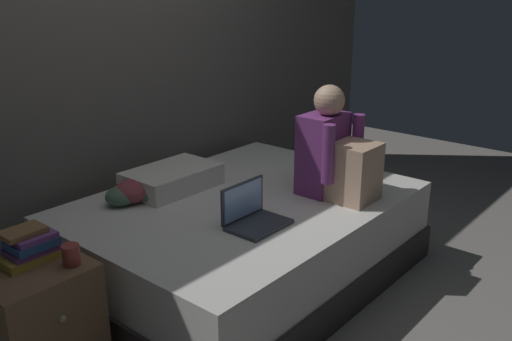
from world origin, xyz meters
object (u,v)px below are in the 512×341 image
Objects in this scene: bed at (244,238)px; clothes_pile at (133,193)px; person_sitting at (336,155)px; book_stack at (29,246)px; laptop at (252,215)px; mug at (71,255)px; pillow at (172,178)px; nightstand at (38,325)px.

bed is 0.72m from clothes_pile.
book_stack is at bearing 163.48° from person_sitting.
mug is (-0.92, 0.23, 0.05)m from laptop.
person_sitting reaches higher than laptop.
bed is at bearing 2.43° from mug.
clothes_pile reaches higher than pillow.
book_stack is at bearing 174.53° from bed.
person_sitting reaches higher than clothes_pile.
laptop reaches higher than book_stack.
bed is at bearing -3.09° from nightstand.
nightstand is 0.36m from book_stack.
nightstand is 1.04× the size of pillow.
person_sitting reaches higher than mug.
pillow is 1.13m from mug.
bed is 6.16× the size of clothes_pile.
laptop is at bearing -18.53° from nightstand.
mug is (0.13, -0.12, 0.33)m from nightstand.
pillow is at bearing 16.59° from book_stack.
pillow is 0.30m from clothes_pile.
laptop is 0.95m from mug.
mug is at bearing -61.62° from book_stack.
book_stack is (0.04, 0.05, 0.36)m from nightstand.
pillow is at bearing 82.65° from laptop.
mug reaches higher than pillow.
clothes_pile is (0.84, 0.38, 0.28)m from nightstand.
laptop reaches higher than clothes_pile.
book_stack reaches higher than clothes_pile.
pillow reaches higher than nightstand.
mug is (-1.57, 0.32, -0.14)m from person_sitting.
mug is at bearing -42.69° from nightstand.
mug is 0.28× the size of clothes_pile.
clothes_pile is (-0.21, 0.73, 0.00)m from laptop.
mug reaches higher than nightstand.
laptop is (-0.65, 0.09, -0.20)m from person_sitting.
nightstand is at bearing 137.31° from mug.
nightstand is 0.89× the size of person_sitting.
person_sitting is 1.17× the size of pillow.
pillow is at bearing 109.30° from bed.
bed is at bearing 136.88° from person_sitting.
person_sitting is at bearing -56.01° from pillow.
person_sitting is at bearing -14.58° from nightstand.
book_stack is at bearing 158.31° from laptop.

